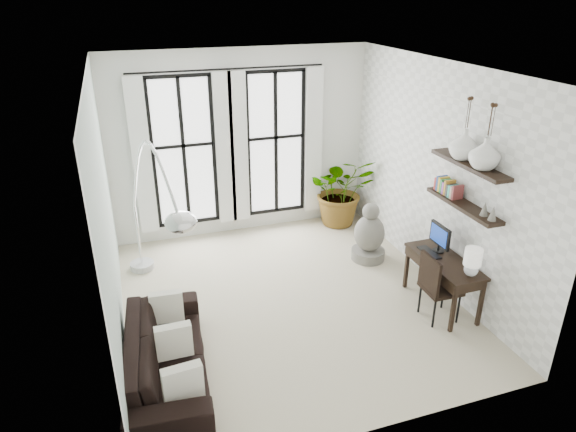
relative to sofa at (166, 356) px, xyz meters
name	(u,v)px	position (x,y,z in m)	size (l,w,h in m)	color
floor	(288,300)	(1.80, 1.09, -0.32)	(5.00, 5.00, 0.00)	beige
ceiling	(288,68)	(1.80, 1.09, 2.88)	(5.00, 5.00, 0.00)	white
wall_left	(106,218)	(-0.45, 1.09, 1.28)	(5.00, 5.00, 0.00)	#A6B9AD
wall_right	(438,177)	(4.05, 1.09, 1.28)	(5.00, 5.00, 0.00)	white
wall_back	(242,144)	(1.80, 3.59, 1.28)	(4.50, 4.50, 0.00)	white
windows	(231,148)	(1.60, 3.52, 1.24)	(3.26, 0.13, 2.65)	white
wall_shelves	(464,188)	(3.91, 0.32, 1.41)	(0.25, 1.30, 0.60)	black
sofa	(166,356)	(0.00, 0.00, 0.00)	(2.18, 0.85, 0.64)	black
throw_pillows	(174,341)	(0.10, 0.00, 0.18)	(0.40, 1.52, 0.40)	white
plant	(341,190)	(3.56, 3.24, 0.35)	(1.20, 1.04, 1.33)	#2D7228
desk	(447,264)	(3.75, 0.23, 0.37)	(0.52, 1.23, 1.12)	black
desk_chair	(436,284)	(3.48, 0.05, 0.22)	(0.46, 0.46, 0.95)	black
arc_lamp	(149,180)	(0.10, 1.35, 1.60)	(0.75, 2.97, 2.46)	silver
buddha	(369,236)	(3.42, 1.82, 0.09)	(0.54, 0.54, 0.98)	gray
vase_a	(485,153)	(3.91, 0.03, 1.95)	(0.37, 0.37, 0.38)	white
vase_b	(464,144)	(3.91, 0.43, 1.95)	(0.37, 0.37, 0.38)	white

